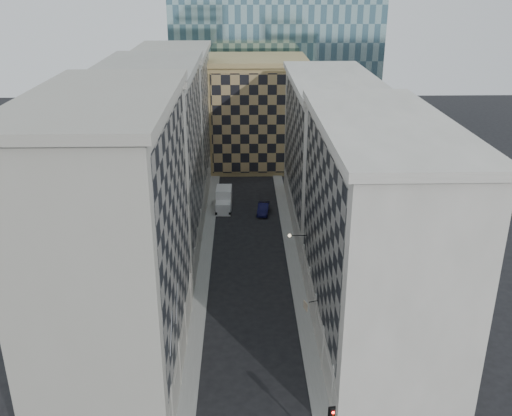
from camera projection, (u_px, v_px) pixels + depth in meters
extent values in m
cube|color=gray|center=(205.00, 262.00, 67.51)|extent=(1.50, 100.00, 0.15)
cube|color=gray|center=(293.00, 261.00, 67.76)|extent=(1.50, 100.00, 0.15)
cube|color=#A39F92|center=(114.00, 246.00, 45.46)|extent=(10.00, 22.00, 23.00)
cube|color=gray|center=(175.00, 229.00, 45.01)|extent=(0.25, 19.36, 18.00)
cube|color=#A39F92|center=(181.00, 348.00, 49.33)|extent=(0.45, 21.12, 3.20)
cube|color=#A39F92|center=(99.00, 98.00, 40.98)|extent=(10.80, 22.80, 0.70)
cylinder|color=#A39F92|center=(167.00, 410.00, 41.46)|extent=(0.90, 0.90, 4.40)
cylinder|color=#A39F92|center=(175.00, 363.00, 46.55)|extent=(0.90, 0.90, 4.40)
cylinder|color=#A39F92|center=(182.00, 325.00, 51.64)|extent=(0.90, 0.90, 4.40)
cylinder|color=#A39F92|center=(187.00, 293.00, 56.73)|extent=(0.90, 0.90, 4.40)
cube|color=gray|center=(153.00, 167.00, 66.01)|extent=(10.00, 22.00, 22.00)
cube|color=gray|center=(195.00, 154.00, 65.56)|extent=(0.25, 19.36, 17.00)
cube|color=gray|center=(198.00, 239.00, 69.68)|extent=(0.45, 21.12, 3.20)
cube|color=gray|center=(146.00, 67.00, 61.71)|extent=(10.80, 22.80, 0.70)
cylinder|color=gray|center=(191.00, 267.00, 61.82)|extent=(0.90, 0.90, 4.40)
cylinder|color=gray|center=(195.00, 245.00, 66.91)|extent=(0.90, 0.90, 4.40)
cylinder|color=gray|center=(198.00, 226.00, 72.00)|extent=(0.90, 0.90, 4.40)
cylinder|color=gray|center=(201.00, 209.00, 77.09)|extent=(0.90, 0.90, 4.40)
cube|color=#A39F92|center=(174.00, 125.00, 86.56)|extent=(10.00, 22.00, 21.00)
cube|color=gray|center=(206.00, 115.00, 86.11)|extent=(0.25, 19.36, 16.00)
cube|color=#A39F92|center=(207.00, 180.00, 90.04)|extent=(0.45, 21.12, 3.20)
cube|color=#A39F92|center=(170.00, 51.00, 82.45)|extent=(10.80, 22.80, 0.70)
cylinder|color=#A39F92|center=(203.00, 195.00, 82.18)|extent=(0.90, 0.90, 4.40)
cylinder|color=#A39F92|center=(205.00, 182.00, 87.27)|extent=(0.90, 0.90, 4.40)
cylinder|color=#A39F92|center=(207.00, 171.00, 92.35)|extent=(0.90, 0.90, 4.40)
cylinder|color=#A39F92|center=(209.00, 160.00, 97.44)|extent=(0.90, 0.90, 4.40)
cube|color=#BBB7AC|center=(376.00, 239.00, 50.27)|extent=(10.00, 26.00, 20.00)
cube|color=gray|center=(321.00, 224.00, 49.58)|extent=(0.25, 22.88, 15.00)
cube|color=#BBB7AC|center=(317.00, 320.00, 53.33)|extent=(0.45, 24.96, 3.20)
cube|color=#BBB7AC|center=(386.00, 124.00, 46.35)|extent=(10.80, 26.80, 0.70)
cylinder|color=#BBB7AC|center=(337.00, 390.00, 43.48)|extent=(0.90, 0.90, 4.40)
cylinder|color=#BBB7AC|center=(327.00, 349.00, 48.29)|extent=(0.90, 0.90, 4.40)
cylinder|color=#BBB7AC|center=(319.00, 315.00, 53.11)|extent=(0.90, 0.90, 4.40)
cylinder|color=#BBB7AC|center=(313.00, 287.00, 57.92)|extent=(0.90, 0.90, 4.40)
cylinder|color=#BBB7AC|center=(307.00, 263.00, 62.73)|extent=(0.90, 0.90, 4.40)
cube|color=#BBB7AC|center=(330.00, 155.00, 75.44)|extent=(10.00, 28.00, 19.00)
cube|color=gray|center=(294.00, 144.00, 74.75)|extent=(0.25, 24.64, 14.00)
cube|color=#BBB7AC|center=(293.00, 210.00, 78.31)|extent=(0.45, 26.88, 3.20)
cube|color=#BBB7AC|center=(334.00, 80.00, 71.71)|extent=(10.80, 28.80, 0.70)
cube|color=tan|center=(257.00, 115.00, 99.47)|extent=(16.00, 14.00, 18.00)
cube|color=tan|center=(258.00, 124.00, 92.90)|extent=(15.20, 0.25, 16.50)
cube|color=tan|center=(257.00, 60.00, 95.91)|extent=(16.80, 14.80, 0.80)
cube|color=#2A2521|center=(245.00, 73.00, 110.48)|extent=(6.00, 6.00, 28.00)
cylinder|color=gray|center=(171.00, 333.00, 40.44)|extent=(0.10, 2.33, 2.33)
cylinder|color=gray|center=(177.00, 303.00, 44.14)|extent=(0.10, 2.33, 2.33)
cylinder|color=black|center=(298.00, 235.00, 59.89)|extent=(1.80, 0.08, 0.08)
sphere|color=#FFE5B2|center=(290.00, 236.00, 59.87)|extent=(0.36, 0.36, 0.36)
cube|color=black|center=(332.00, 415.00, 38.91)|extent=(0.36, 0.31, 1.04)
cube|color=black|center=(332.00, 413.00, 39.07)|extent=(0.52, 0.11, 1.18)
sphere|color=#FF0C07|center=(333.00, 413.00, 38.64)|extent=(0.19, 0.19, 0.19)
cube|color=silver|center=(223.00, 208.00, 81.13)|extent=(2.16, 2.35, 1.73)
cube|color=silver|center=(224.00, 197.00, 83.21)|extent=(2.28, 3.50, 2.98)
cylinder|color=black|center=(216.00, 213.00, 80.58)|extent=(0.31, 0.87, 0.86)
cylinder|color=black|center=(230.00, 213.00, 80.59)|extent=(0.31, 0.87, 0.86)
cylinder|color=black|center=(218.00, 201.00, 84.67)|extent=(0.31, 0.87, 0.86)
cylinder|color=black|center=(231.00, 201.00, 84.68)|extent=(0.31, 0.87, 0.86)
imported|color=#0E0E34|center=(263.00, 209.00, 81.20)|extent=(2.07, 4.54, 1.44)
cylinder|color=black|center=(313.00, 301.00, 51.44)|extent=(0.89, 0.35, 0.06)
cube|color=beige|center=(306.00, 306.00, 51.59)|extent=(0.32, 0.78, 0.80)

